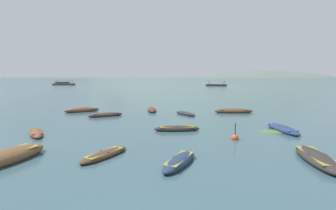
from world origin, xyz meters
The scene contains 22 objects.
ground_plane centered at (0.00, 1500.00, 0.00)m, with size 6000.00×6000.00×0.00m, color #385660.
mountain_0 centered at (-1341.41, 2048.33, 277.44)m, with size 2103.95×2103.95×554.88m, color slate.
mountain_1 centered at (-485.70, 2022.96, 141.39)m, with size 963.34×963.34×282.78m, color slate.
mountain_2 centered at (359.76, 1931.13, 260.00)m, with size 1950.39×1950.39×520.01m, color slate.
rowboat_0 centered at (-5.86, 21.39, 0.17)m, with size 3.62×2.52×0.52m.
rowboat_1 centered at (-9.52, 24.85, 0.20)m, with size 3.96×3.00×0.64m.
rowboat_2 centered at (1.45, 14.45, 0.16)m, with size 3.57×1.20×0.49m.
rowboat_3 centered at (2.58, 22.66, 0.13)m, with size 2.49×3.29×0.41m.
rowboat_4 centered at (8.22, 24.37, 0.19)m, with size 4.41×1.32×0.61m.
rowboat_5 centered at (-2.44, 8.01, 0.12)m, with size 2.32×3.26×0.39m.
rowboat_6 centered at (-8.63, 12.92, 0.15)m, with size 2.51×3.31×0.48m.
rowboat_7 centered at (8.11, 7.36, 0.18)m, with size 1.65×4.44×0.57m.
rowboat_8 centered at (-1.32, 25.41, 0.17)m, with size 1.50×3.46×0.55m.
rowboat_9 centered at (-7.05, 7.09, 0.24)m, with size 2.89×4.71×0.79m.
rowboat_10 centered at (9.53, 14.41, 0.17)m, with size 1.50×4.23×0.53m.
rowboat_11 centered at (1.40, 6.94, 0.16)m, with size 2.16×3.42×0.49m.
ferry_0 centered at (-68.06, 155.72, 0.45)m, with size 8.20×3.64×2.54m.
ferry_1 centered at (-52.02, 120.21, 0.45)m, with size 10.10×4.32×2.54m.
ferry_2 centered at (21.06, 108.21, 0.45)m, with size 9.34×6.06×2.54m.
mooring_buoy centered at (5.24, 11.78, 0.11)m, with size 0.49×0.49×1.24m.
weed_patch_0 centered at (2.07, 16.25, 0.00)m, with size 2.04×1.38×0.14m, color #477033.
weed_patch_1 centered at (8.73, 14.20, 0.00)m, with size 1.34×2.08×0.14m, color #477033.
Camera 1 is at (1.01, -4.69, 4.15)m, focal length 27.11 mm.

